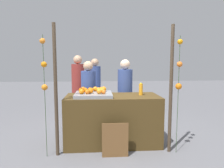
# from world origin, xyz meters

# --- Properties ---
(ground_plane) EXTENTS (24.00, 24.00, 0.00)m
(ground_plane) POSITION_xyz_m (0.00, 0.00, 0.00)
(ground_plane) COLOR slate
(stall_counter) EXTENTS (1.72, 0.77, 0.91)m
(stall_counter) POSITION_xyz_m (0.00, 0.00, 0.45)
(stall_counter) COLOR #4C3819
(stall_counter) RESTS_ON ground_plane
(orange_tray) EXTENTS (0.66, 0.63, 0.06)m
(orange_tray) POSITION_xyz_m (-0.35, -0.03, 0.94)
(orange_tray) COLOR gray
(orange_tray) RESTS_ON stall_counter
(orange_0) EXTENTS (0.07, 0.07, 0.07)m
(orange_0) POSITION_xyz_m (-0.17, -0.16, 1.00)
(orange_0) COLOR orange
(orange_0) RESTS_ON orange_tray
(orange_1) EXTENTS (0.08, 0.08, 0.08)m
(orange_1) POSITION_xyz_m (-0.26, 0.12, 1.01)
(orange_1) COLOR orange
(orange_1) RESTS_ON orange_tray
(orange_2) EXTENTS (0.08, 0.08, 0.08)m
(orange_2) POSITION_xyz_m (-0.58, 0.04, 1.01)
(orange_2) COLOR orange
(orange_2) RESTS_ON orange_tray
(orange_3) EXTENTS (0.08, 0.08, 0.08)m
(orange_3) POSITION_xyz_m (-0.20, 0.18, 1.01)
(orange_3) COLOR orange
(orange_3) RESTS_ON orange_tray
(orange_4) EXTENTS (0.09, 0.09, 0.09)m
(orange_4) POSITION_xyz_m (-0.40, -0.09, 1.01)
(orange_4) COLOR orange
(orange_4) RESTS_ON orange_tray
(orange_5) EXTENTS (0.09, 0.09, 0.09)m
(orange_5) POSITION_xyz_m (-0.55, 0.14, 1.01)
(orange_5) COLOR orange
(orange_5) RESTS_ON orange_tray
(orange_6) EXTENTS (0.09, 0.09, 0.09)m
(orange_6) POSITION_xyz_m (-0.25, -0.16, 1.01)
(orange_6) COLOR orange
(orange_6) RESTS_ON orange_tray
(orange_7) EXTENTS (0.09, 0.09, 0.09)m
(orange_7) POSITION_xyz_m (-0.19, -0.03, 1.01)
(orange_7) COLOR orange
(orange_7) RESTS_ON orange_tray
(orange_8) EXTENTS (0.09, 0.09, 0.09)m
(orange_8) POSITION_xyz_m (-0.22, 0.04, 1.01)
(orange_8) COLOR orange
(orange_8) RESTS_ON orange_tray
(orange_9) EXTENTS (0.09, 0.09, 0.09)m
(orange_9) POSITION_xyz_m (-0.32, 0.18, 1.01)
(orange_9) COLOR orange
(orange_9) RESTS_ON orange_tray
(orange_10) EXTENTS (0.09, 0.09, 0.09)m
(orange_10) POSITION_xyz_m (-0.16, 0.11, 1.01)
(orange_10) COLOR orange
(orange_10) RESTS_ON orange_tray
(orange_11) EXTENTS (0.09, 0.09, 0.09)m
(orange_11) POSITION_xyz_m (-0.50, 0.05, 1.01)
(orange_11) COLOR orange
(orange_11) RESTS_ON orange_tray
(orange_12) EXTENTS (0.08, 0.08, 0.08)m
(orange_12) POSITION_xyz_m (-0.40, 0.12, 1.01)
(orange_12) COLOR orange
(orange_12) RESTS_ON orange_tray
(orange_13) EXTENTS (0.08, 0.08, 0.08)m
(orange_13) POSITION_xyz_m (-0.16, 0.23, 1.01)
(orange_13) COLOR orange
(orange_13) RESTS_ON orange_tray
(orange_14) EXTENTS (0.09, 0.09, 0.09)m
(orange_14) POSITION_xyz_m (-0.56, -0.14, 1.01)
(orange_14) COLOR orange
(orange_14) RESTS_ON orange_tray
(orange_15) EXTENTS (0.08, 0.08, 0.08)m
(orange_15) POSITION_xyz_m (-0.46, -0.15, 1.01)
(orange_15) COLOR orange
(orange_15) RESTS_ON orange_tray
(orange_16) EXTENTS (0.09, 0.09, 0.09)m
(orange_16) POSITION_xyz_m (-0.41, 0.05, 1.01)
(orange_16) COLOR orange
(orange_16) RESTS_ON orange_tray
(juice_bottle) EXTENTS (0.07, 0.07, 0.23)m
(juice_bottle) POSITION_xyz_m (0.53, 0.03, 1.02)
(juice_bottle) COLOR #FBA020
(juice_bottle) RESTS_ON stall_counter
(chalkboard_sign) EXTENTS (0.42, 0.03, 0.57)m
(chalkboard_sign) POSITION_xyz_m (0.00, -0.56, 0.28)
(chalkboard_sign) COLOR brown
(chalkboard_sign) RESTS_ON ground_plane
(vendor_left) EXTENTS (0.31, 0.31, 1.55)m
(vendor_left) POSITION_xyz_m (-0.47, 0.63, 0.72)
(vendor_left) COLOR #384C8C
(vendor_left) RESTS_ON ground_plane
(vendor_right) EXTENTS (0.32, 0.32, 1.58)m
(vendor_right) POSITION_xyz_m (0.32, 0.62, 0.74)
(vendor_right) COLOR #384C8C
(vendor_right) RESTS_ON ground_plane
(crowd_person_0) EXTENTS (0.34, 0.34, 1.70)m
(crowd_person_0) POSITION_xyz_m (-0.80, 1.74, 0.79)
(crowd_person_0) COLOR maroon
(crowd_person_0) RESTS_ON ground_plane
(crowd_person_1) EXTENTS (0.32, 0.32, 1.62)m
(crowd_person_1) POSITION_xyz_m (-0.35, 2.12, 0.75)
(crowd_person_1) COLOR #384C8C
(crowd_person_1) RESTS_ON ground_plane
(canopy_post_left) EXTENTS (0.06, 0.06, 2.13)m
(canopy_post_left) POSITION_xyz_m (-0.94, -0.42, 1.06)
(canopy_post_left) COLOR #473828
(canopy_post_left) RESTS_ON ground_plane
(canopy_post_right) EXTENTS (0.06, 0.06, 2.13)m
(canopy_post_right) POSITION_xyz_m (0.94, -0.42, 1.06)
(canopy_post_right) COLOR #473828
(canopy_post_right) RESTS_ON ground_plane
(garland_strand_left) EXTENTS (0.10, 0.10, 1.95)m
(garland_strand_left) POSITION_xyz_m (-1.10, -0.46, 1.43)
(garland_strand_left) COLOR #2D4C23
(garland_strand_left) RESTS_ON ground_plane
(garland_strand_right) EXTENTS (0.10, 0.10, 1.95)m
(garland_strand_right) POSITION_xyz_m (1.04, -0.49, 1.40)
(garland_strand_right) COLOR #2D4C23
(garland_strand_right) RESTS_ON ground_plane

